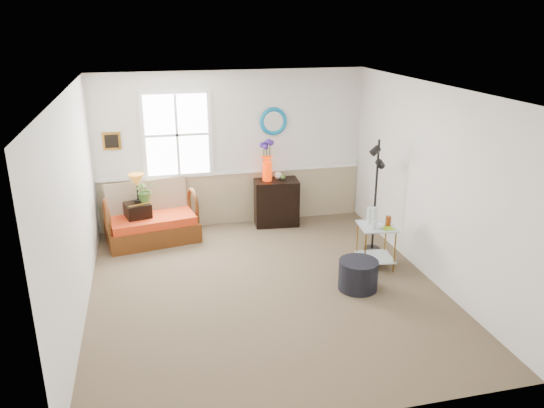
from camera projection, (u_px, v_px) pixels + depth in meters
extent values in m
cube|color=#71614D|center=(266.00, 289.00, 6.99)|extent=(4.50, 5.00, 0.01)
cube|color=white|center=(265.00, 89.00, 6.13)|extent=(4.50, 5.00, 0.01)
cube|color=silver|center=(232.00, 150.00, 8.85)|extent=(4.50, 0.01, 2.60)
cube|color=silver|center=(334.00, 291.00, 4.26)|extent=(4.50, 0.01, 2.60)
cube|color=silver|center=(74.00, 210.00, 6.06)|extent=(0.01, 5.00, 2.60)
cube|color=silver|center=(430.00, 183.00, 7.05)|extent=(0.01, 5.00, 2.60)
cube|color=tan|center=(234.00, 198.00, 9.12)|extent=(4.46, 0.02, 0.90)
cube|color=white|center=(233.00, 172.00, 8.95)|extent=(4.46, 0.04, 0.06)
cube|color=#B07421|center=(112.00, 141.00, 8.33)|extent=(0.28, 0.03, 0.28)
torus|color=#0E94C4|center=(273.00, 121.00, 8.84)|extent=(0.47, 0.07, 0.47)
imported|color=#42692A|center=(145.00, 193.00, 8.29)|extent=(0.45, 0.47, 0.28)
cylinder|color=black|center=(358.00, 275.00, 6.94)|extent=(0.64, 0.64, 0.40)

